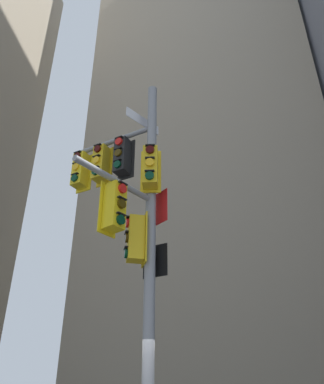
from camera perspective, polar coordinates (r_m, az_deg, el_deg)
The scene contains 2 objects.
building_mid_block at distance 36.43m, azimuth 5.86°, elevation 6.58°, with size 16.51×16.51×44.74m, color tan.
signal_pole_assembly at distance 9.11m, azimuth -4.95°, elevation -1.83°, with size 2.70×3.08×8.93m.
Camera 1 is at (1.12, -7.91, 1.34)m, focal length 36.87 mm.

